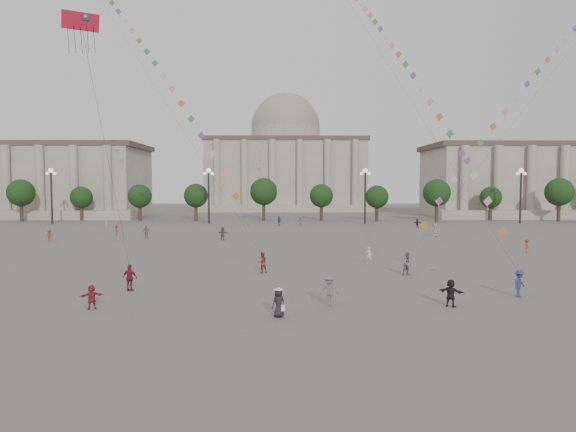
{
  "coord_description": "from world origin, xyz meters",
  "views": [
    {
      "loc": [
        -0.68,
        -28.29,
        7.35
      ],
      "look_at": [
        -0.32,
        12.0,
        4.94
      ],
      "focal_mm": 32.0,
      "sensor_mm": 36.0,
      "label": 1
    }
  ],
  "objects": [
    {
      "name": "kite_flyer_2",
      "position": [
        9.49,
        13.24,
        0.95
      ],
      "size": [
        1.09,
        0.95,
        1.89
      ],
      "primitive_type": "imported",
      "rotation": [
        0.0,
        0.0,
        0.29
      ],
      "color": "slate",
      "rests_on": "ground"
    },
    {
      "name": "person_crowd_10",
      "position": [
        -32.48,
        63.76,
        0.9
      ],
      "size": [
        0.68,
        0.78,
        1.81
      ],
      "primitive_type": "imported",
      "rotation": [
        0.0,
        0.0,
        2.03
      ],
      "color": "beige",
      "rests_on": "ground"
    },
    {
      "name": "hat_person",
      "position": [
        -0.95,
        -0.04,
        0.86
      ],
      "size": [
        0.94,
        0.86,
        1.69
      ],
      "color": "black",
      "rests_on": "ground"
    },
    {
      "name": "kite_train_west",
      "position": [
        -18.4,
        33.05,
        24.76
      ],
      "size": [
        30.24,
        34.67,
        63.09
      ],
      "color": "#3F3F3F",
      "rests_on": "ground"
    },
    {
      "name": "person_crowd_4",
      "position": [
        2.41,
        65.39,
        0.86
      ],
      "size": [
        1.31,
        1.62,
        1.73
      ],
      "primitive_type": "imported",
      "rotation": [
        0.0,
        0.0,
        4.13
      ],
      "color": "#ACADA9",
      "rests_on": "ground"
    },
    {
      "name": "person_crowd_6",
      "position": [
        2.12,
        2.54,
        0.97
      ],
      "size": [
        1.4,
        1.04,
        1.93
      ],
      "primitive_type": "imported",
      "rotation": [
        0.0,
        0.0,
        6.0
      ],
      "color": "slate",
      "rests_on": "ground"
    },
    {
      "name": "person_crowd_7",
      "position": [
        21.1,
        44.69,
        0.91
      ],
      "size": [
        1.76,
        1.23,
        1.83
      ],
      "primitive_type": "imported",
      "rotation": [
        0.0,
        0.0,
        2.69
      ],
      "color": "silver",
      "rests_on": "ground"
    },
    {
      "name": "lamp_post_mid_west",
      "position": [
        -15.0,
        70.0,
        7.35
      ],
      "size": [
        2.0,
        0.9,
        10.65
      ],
      "color": "#262628",
      "rests_on": "ground"
    },
    {
      "name": "person_crowd_16",
      "position": [
        -19.8,
        42.85,
        0.89
      ],
      "size": [
        1.12,
        0.65,
        1.79
      ],
      "primitive_type": "imported",
      "rotation": [
        0.0,
        0.0,
        0.22
      ],
      "color": "slate",
      "rests_on": "ground"
    },
    {
      "name": "person_crowd_17",
      "position": [
        -25.03,
        46.34,
        0.8
      ],
      "size": [
        0.78,
        1.12,
        1.59
      ],
      "primitive_type": "imported",
      "rotation": [
        0.0,
        0.0,
        1.76
      ],
      "color": "#9D372B",
      "rests_on": "ground"
    },
    {
      "name": "kite_train_east",
      "position": [
        29.62,
        28.26,
        22.15
      ],
      "size": [
        37.91,
        27.97,
        60.96
      ],
      "color": "#3F3F3F",
      "rests_on": "ground"
    },
    {
      "name": "kite_flyer_0",
      "position": [
        -2.47,
        14.46,
        0.88
      ],
      "size": [
        1.05,
        0.96,
        1.76
      ],
      "primitive_type": "imported",
      "rotation": [
        0.0,
        0.0,
        3.56
      ],
      "color": "brown",
      "rests_on": "ground"
    },
    {
      "name": "person_crowd_13",
      "position": [
        7.35,
        19.49,
        0.8
      ],
      "size": [
        0.7,
        0.65,
        1.61
      ],
      "primitive_type": "imported",
      "rotation": [
        0.0,
        0.0,
        2.53
      ],
      "color": "silver",
      "rests_on": "ground"
    },
    {
      "name": "lamp_post_far_west",
      "position": [
        -45.0,
        70.0,
        7.35
      ],
      "size": [
        2.0,
        0.9,
        10.65
      ],
      "color": "#262628",
      "rests_on": "ground"
    },
    {
      "name": "person_crowd_3",
      "position": [
        9.46,
        2.32,
        0.84
      ],
      "size": [
        1.54,
        1.35,
        1.68
      ],
      "primitive_type": "imported",
      "rotation": [
        0.0,
        0.0,
        2.48
      ],
      "color": "black",
      "rests_on": "ground"
    },
    {
      "name": "person_crowd_8",
      "position": [
        25.89,
        27.04,
        0.77
      ],
      "size": [
        1.07,
        1.13,
        1.54
      ],
      "primitive_type": "imported",
      "rotation": [
        0.0,
        0.0,
        0.9
      ],
      "color": "#9A3C2A",
      "rests_on": "ground"
    },
    {
      "name": "tree_row",
      "position": [
        0.0,
        78.0,
        5.39
      ],
      "size": [
        137.12,
        5.12,
        8.0
      ],
      "color": "#35271A",
      "rests_on": "ground"
    },
    {
      "name": "person_crowd_12",
      "position": [
        -8.85,
        40.37,
        0.9
      ],
      "size": [
        1.71,
        1.31,
        1.81
      ],
      "primitive_type": "imported",
      "rotation": [
        0.0,
        0.0,
        2.61
      ],
      "color": "#5D5E62",
      "rests_on": "ground"
    },
    {
      "name": "lamp_post_mid_east",
      "position": [
        15.0,
        70.0,
        7.35
      ],
      "size": [
        2.0,
        0.9,
        10.65
      ],
      "color": "#262628",
      "rests_on": "ground"
    },
    {
      "name": "hall_central",
      "position": [
        0.0,
        129.22,
        14.23
      ],
      "size": [
        48.3,
        34.3,
        35.5
      ],
      "color": "gray",
      "rests_on": "ground"
    },
    {
      "name": "person_crowd_2",
      "position": [
        -31.14,
        38.36,
        0.81
      ],
      "size": [
        1.12,
        1.2,
        1.63
      ],
      "primitive_type": "imported",
      "rotation": [
        0.0,
        0.0,
        0.91
      ],
      "color": "maroon",
      "rests_on": "ground"
    },
    {
      "name": "tourist_2",
      "position": [
        -12.08,
        1.89,
        0.74
      ],
      "size": [
        1.4,
        1.07,
        1.48
      ],
      "primitive_type": "imported",
      "rotation": [
        0.0,
        0.0,
        3.68
      ],
      "color": "maroon",
      "rests_on": "ground"
    },
    {
      "name": "lamp_post_far_east",
      "position": [
        45.0,
        70.0,
        7.35
      ],
      "size": [
        2.0,
        0.9,
        10.65
      ],
      "color": "#262628",
      "rests_on": "ground"
    },
    {
      "name": "tourist_0",
      "position": [
        -11.37,
        7.11,
        0.94
      ],
      "size": [
        1.18,
        0.74,
        1.88
      ],
      "primitive_type": "imported",
      "rotation": [
        0.0,
        0.0,
        2.87
      ],
      "color": "maroon",
      "rests_on": "ground"
    },
    {
      "name": "person_crowd_9",
      "position": [
        22.72,
        60.82,
        0.76
      ],
      "size": [
        1.48,
        0.86,
        1.52
      ],
      "primitive_type": "imported",
      "rotation": [
        0.0,
        0.0,
        0.31
      ],
      "color": "#222328",
      "rests_on": "ground"
    },
    {
      "name": "dragon_kite",
      "position": [
        -13.22,
        4.25,
        16.68
      ],
      "size": [
        2.18,
        2.22,
        16.6
      ],
      "color": "red",
      "rests_on": "ground"
    },
    {
      "name": "kite_train_mid",
      "position": [
        10.47,
        36.98,
        27.37
      ],
      "size": [
        8.96,
        60.4,
        78.33
      ],
      "color": "#3F3F3F",
      "rests_on": "ground"
    },
    {
      "name": "kite_flyer_1",
      "position": [
        14.85,
        4.92,
        0.91
      ],
      "size": [
        1.33,
        1.28,
        1.82
      ],
      "primitive_type": "imported",
      "rotation": [
        0.0,
        0.0,
        0.72
      ],
      "color": "navy",
      "rests_on": "ground"
    },
    {
      "name": "ground",
      "position": [
        0.0,
        0.0,
        0.0
      ],
      "size": [
        360.0,
        360.0,
        0.0
      ],
      "primitive_type": "plane",
      "color": "#5C5856",
      "rests_on": "ground"
    },
    {
      "name": "person_crowd_0",
      "position": [
        -1.49,
        64.94,
        0.9
      ],
      "size": [
        1.14,
        0.9,
        1.81
      ],
      "primitive_type": "imported",
      "rotation": [
        0.0,
        0.0,
        0.52
      ],
      "color": "#314B6F",
      "rests_on": "ground"
    }
  ]
}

